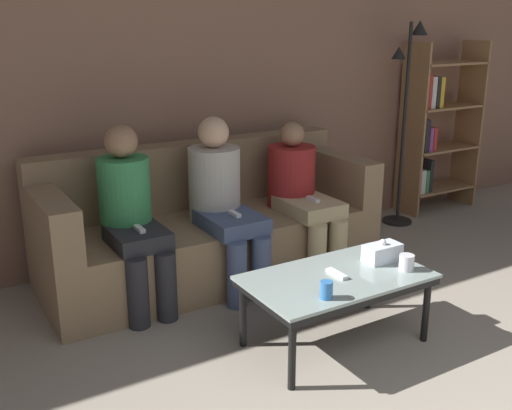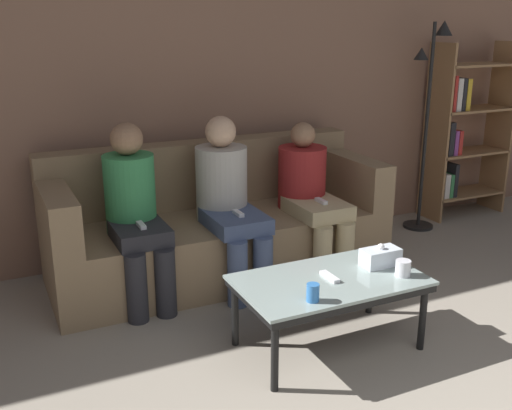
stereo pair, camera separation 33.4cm
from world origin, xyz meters
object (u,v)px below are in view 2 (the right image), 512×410
object	(u,v)px
couch	(216,227)
tissue_box	(380,257)
standing_lamp	(429,105)
seated_person_mid_right	(310,192)
cup_near_right	(313,293)
cup_near_left	(403,268)
coffee_table	(329,285)
bookshelf	(461,132)
seated_person_left_end	(135,209)
seated_person_mid_left	(228,197)
game_remote	(330,277)

from	to	relation	value
couch	tissue_box	xyz separation A→B (m)	(0.52, -1.23, 0.13)
standing_lamp	seated_person_mid_right	bearing A→B (deg)	-165.01
cup_near_right	tissue_box	distance (m)	0.63
couch	cup_near_left	size ratio (longest dim) A/B	26.33
couch	coffee_table	bearing A→B (deg)	-82.88
tissue_box	seated_person_mid_right	distance (m)	1.02
coffee_table	bookshelf	distance (m)	2.84
seated_person_left_end	seated_person_mid_left	size ratio (longest dim) A/B	1.00
tissue_box	couch	bearing A→B (deg)	112.73
tissue_box	seated_person_mid_right	world-z (taller)	seated_person_mid_right
game_remote	standing_lamp	world-z (taller)	standing_lamp
standing_lamp	seated_person_mid_right	xyz separation A→B (m)	(-1.35, -0.36, -0.50)
cup_near_left	seated_person_mid_left	world-z (taller)	seated_person_mid_left
coffee_table	tissue_box	bearing A→B (deg)	5.24
game_remote	standing_lamp	size ratio (longest dim) A/B	0.09
couch	cup_near_left	world-z (taller)	couch
cup_near_left	bookshelf	size ratio (longest dim) A/B	0.06
cup_near_left	seated_person_mid_right	xyz separation A→B (m)	(0.09, 1.18, 0.12)
couch	cup_near_right	xyz separation A→B (m)	(-0.07, -1.46, 0.13)
bookshelf	standing_lamp	world-z (taller)	standing_lamp
coffee_table	game_remote	distance (m)	0.05
game_remote	seated_person_mid_right	bearing A→B (deg)	65.35
seated_person_left_end	seated_person_mid_right	distance (m)	1.27
tissue_box	bookshelf	size ratio (longest dim) A/B	0.14
tissue_box	seated_person_mid_left	world-z (taller)	seated_person_mid_left
coffee_table	cup_near_right	size ratio (longest dim) A/B	11.00
coffee_table	seated_person_left_end	bearing A→B (deg)	126.81
game_remote	seated_person_left_end	size ratio (longest dim) A/B	0.13
tissue_box	seated_person_mid_left	bearing A→B (deg)	116.95
cup_near_right	tissue_box	xyz separation A→B (m)	(0.58, 0.23, 0.01)
seated_person_mid_left	tissue_box	bearing A→B (deg)	-63.05
coffee_table	seated_person_left_end	distance (m)	1.34
couch	seated_person_mid_left	bearing A→B (deg)	-90.00
cup_near_right	seated_person_mid_left	xyz separation A→B (m)	(0.07, 1.25, 0.16)
cup_near_right	seated_person_left_end	xyz separation A→B (m)	(-0.57, 1.26, 0.16)
tissue_box	bookshelf	bearing A→B (deg)	37.14
game_remote	couch	bearing A→B (deg)	97.12
cup_near_right	bookshelf	bearing A→B (deg)	34.03
coffee_table	cup_near_left	size ratio (longest dim) A/B	11.33
tissue_box	seated_person_mid_left	distance (m)	1.15
game_remote	seated_person_mid_right	world-z (taller)	seated_person_mid_right
couch	cup_near_right	size ratio (longest dim) A/B	25.57
seated_person_mid_right	seated_person_mid_left	bearing A→B (deg)	179.03
tissue_box	seated_person_mid_left	xyz separation A→B (m)	(-0.52, 1.02, 0.15)
bookshelf	standing_lamp	size ratio (longest dim) A/B	0.90
coffee_table	standing_lamp	distance (m)	2.41
bookshelf	seated_person_left_end	distance (m)	3.18
seated_person_left_end	seated_person_mid_right	bearing A→B (deg)	-0.94
coffee_table	standing_lamp	bearing A→B (deg)	37.43
cup_near_right	game_remote	size ratio (longest dim) A/B	0.62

